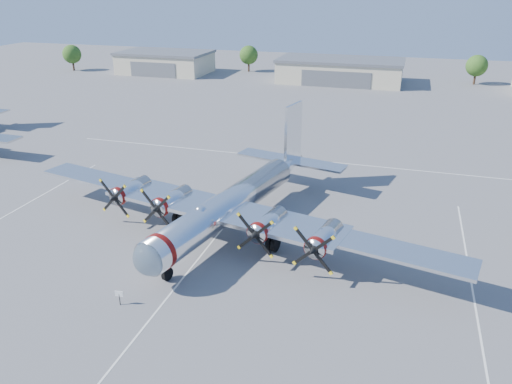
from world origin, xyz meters
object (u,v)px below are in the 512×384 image
(hangar_west, at_px, (165,62))
(hangar_center, at_px, (340,70))
(tree_far_west, at_px, (72,54))
(tree_east, at_px, (477,66))
(info_placard, at_px, (119,295))
(tree_west, at_px, (249,55))
(main_bomber_b29, at_px, (235,229))

(hangar_west, relative_size, hangar_center, 0.79)
(hangar_center, xyz_separation_m, tree_far_west, (-70.00, -3.96, 1.51))
(hangar_center, distance_m, tree_east, 30.64)
(tree_far_west, relative_size, info_placard, 5.60)
(tree_west, bearing_deg, tree_east, -2.08)
(hangar_center, distance_m, tree_far_west, 70.13)
(tree_west, bearing_deg, hangar_west, -158.11)
(tree_west, height_order, main_bomber_b29, tree_west)
(info_placard, bearing_deg, main_bomber_b29, 69.34)
(tree_far_west, xyz_separation_m, info_placard, (67.09, -88.69, -3.39))
(main_bomber_b29, bearing_deg, info_placard, -93.69)
(hangar_center, xyz_separation_m, tree_west, (-25.00, 8.04, 1.51))
(hangar_west, height_order, info_placard, hangar_west)
(info_placard, bearing_deg, hangar_center, 83.66)
(tree_far_west, bearing_deg, hangar_west, 9.01)
(tree_far_west, distance_m, info_placard, 111.26)
(tree_east, bearing_deg, main_bomber_b29, -108.82)
(main_bomber_b29, bearing_deg, tree_far_west, 146.01)
(tree_far_west, relative_size, tree_east, 1.00)
(hangar_center, relative_size, tree_far_west, 4.31)
(tree_east, height_order, info_placard, tree_east)
(hangar_west, bearing_deg, hangar_center, -0.00)
(hangar_center, bearing_deg, hangar_west, 180.00)
(tree_east, bearing_deg, info_placard, -108.44)
(info_placard, bearing_deg, tree_west, 97.83)
(hangar_west, bearing_deg, tree_far_west, -170.99)
(main_bomber_b29, bearing_deg, tree_east, 83.60)
(tree_east, relative_size, main_bomber_b29, 0.15)
(hangar_center, relative_size, tree_east, 4.31)
(tree_west, bearing_deg, tree_far_west, -165.07)
(hangar_center, distance_m, info_placard, 92.72)
(tree_east, bearing_deg, hangar_center, -168.62)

